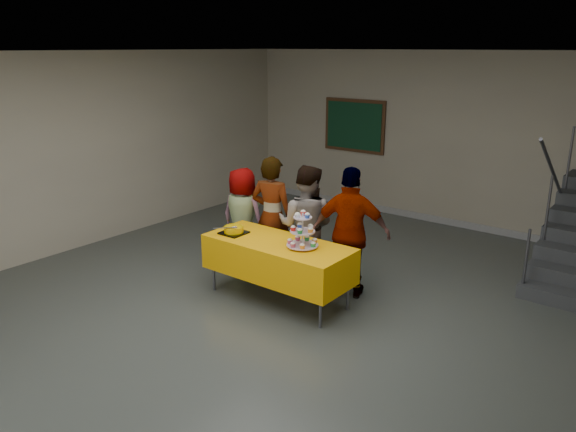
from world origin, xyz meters
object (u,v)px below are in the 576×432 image
(noticeboard, at_px, (354,126))
(schoolchild_d, at_px, (351,233))
(bear_cake, at_px, (234,229))
(schoolchild_a, at_px, (243,217))
(cupcake_stand, at_px, (303,234))
(schoolchild_c, at_px, (306,226))
(bake_table, at_px, (278,258))
(schoolchild_b, at_px, (272,217))

(noticeboard, bearing_deg, schoolchild_d, -58.95)
(bear_cake, relative_size, schoolchild_a, 0.25)
(cupcake_stand, bearing_deg, bear_cake, -172.91)
(schoolchild_a, distance_m, noticeboard, 3.75)
(bear_cake, distance_m, schoolchild_c, 0.95)
(bake_table, height_order, schoolchild_d, schoolchild_d)
(cupcake_stand, height_order, schoolchild_b, schoolchild_b)
(schoolchild_b, distance_m, schoolchild_c, 0.55)
(cupcake_stand, height_order, schoolchild_d, schoolchild_d)
(schoolchild_b, bearing_deg, cupcake_stand, 136.00)
(bake_table, distance_m, cupcake_stand, 0.52)
(schoolchild_a, height_order, noticeboard, noticeboard)
(schoolchild_c, height_order, noticeboard, noticeboard)
(schoolchild_d, xyz_separation_m, noticeboard, (-2.15, 3.58, 0.76))
(noticeboard, bearing_deg, bake_table, -70.22)
(schoolchild_b, bearing_deg, schoolchild_d, 170.52)
(cupcake_stand, relative_size, schoolchild_b, 0.27)
(bake_table, bearing_deg, schoolchild_c, 93.28)
(schoolchild_b, distance_m, noticeboard, 3.84)
(schoolchild_a, bearing_deg, schoolchild_c, 174.47)
(schoolchild_a, distance_m, schoolchild_d, 1.78)
(schoolchild_b, distance_m, schoolchild_d, 1.21)
(schoolchild_d, distance_m, noticeboard, 4.25)
(bake_table, distance_m, schoolchild_b, 0.88)
(bake_table, xyz_separation_m, schoolchild_a, (-1.14, 0.62, 0.16))
(bake_table, relative_size, schoolchild_d, 1.13)
(schoolchild_d, height_order, noticeboard, noticeboard)
(cupcake_stand, bearing_deg, schoolchild_d, 66.51)
(cupcake_stand, distance_m, schoolchild_b, 1.10)
(bake_table, xyz_separation_m, cupcake_stand, (0.35, 0.02, 0.38))
(schoolchild_b, relative_size, schoolchild_d, 1.00)
(bear_cake, xyz_separation_m, schoolchild_a, (-0.50, 0.72, -0.11))
(schoolchild_b, height_order, noticeboard, noticeboard)
(schoolchild_b, height_order, schoolchild_c, schoolchild_b)
(bake_table, xyz_separation_m, schoolchild_c, (-0.04, 0.63, 0.25))
(bake_table, bearing_deg, schoolchild_b, 134.34)
(schoolchild_a, relative_size, noticeboard, 1.10)
(schoolchild_d, bearing_deg, bear_cake, 8.46)
(schoolchild_c, xyz_separation_m, schoolchild_d, (0.67, 0.03, 0.03))
(cupcake_stand, height_order, bear_cake, cupcake_stand)
(schoolchild_c, bearing_deg, bear_cake, 33.45)
(schoolchild_d, bearing_deg, bake_table, 23.97)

